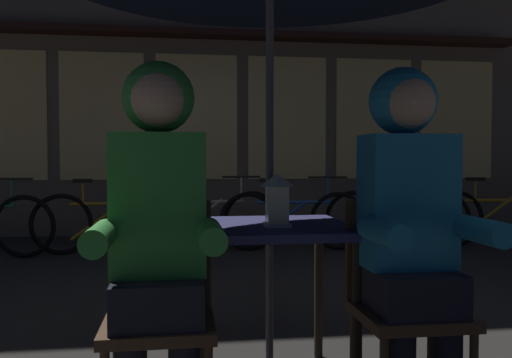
{
  "coord_description": "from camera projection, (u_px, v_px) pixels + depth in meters",
  "views": [
    {
      "loc": [
        -0.4,
        -2.43,
        1.04
      ],
      "look_at": [
        0.0,
        0.45,
        0.93
      ],
      "focal_mm": 38.37,
      "sensor_mm": 36.0,
      "label": 1
    }
  ],
  "objects": [
    {
      "name": "shopfront_building",
      "position": [
        196.0,
        13.0,
        7.7
      ],
      "size": [
        10.0,
        0.93,
        6.2
      ],
      "color": "#6B5B4C",
      "rests_on": "ground_plane"
    },
    {
      "name": "chair_right",
      "position": [
        403.0,
        295.0,
        2.19
      ],
      "size": [
        0.4,
        0.4,
        0.87
      ],
      "color": "#513823",
      "rests_on": "ground_plane"
    },
    {
      "name": "person_right_hooded",
      "position": [
        410.0,
        208.0,
        2.12
      ],
      "size": [
        0.45,
        0.56,
        1.4
      ],
      "color": "black",
      "rests_on": "ground_plane"
    },
    {
      "name": "cafe_table",
      "position": [
        270.0,
        246.0,
        2.48
      ],
      "size": [
        0.72,
        0.72,
        0.74
      ],
      "color": "navy",
      "rests_on": "ground_plane"
    },
    {
      "name": "bicycle_second",
      "position": [
        110.0,
        221.0,
        5.99
      ],
      "size": [
        1.67,
        0.25,
        0.84
      ],
      "color": "black",
      "rests_on": "ground_plane"
    },
    {
      "name": "bicycle_fifth",
      "position": [
        397.0,
        218.0,
        6.37
      ],
      "size": [
        1.65,
        0.4,
        0.84
      ],
      "color": "black",
      "rests_on": "ground_plane"
    },
    {
      "name": "chair_left",
      "position": [
        160.0,
        304.0,
        2.05
      ],
      "size": [
        0.4,
        0.4,
        0.87
      ],
      "color": "#513823",
      "rests_on": "ground_plane"
    },
    {
      "name": "lantern",
      "position": [
        277.0,
        199.0,
        2.38
      ],
      "size": [
        0.11,
        0.11,
        0.23
      ],
      "color": "white",
      "rests_on": "cafe_table"
    },
    {
      "name": "bicycle_furthest",
      "position": [
        498.0,
        217.0,
        6.44
      ],
      "size": [
        1.68,
        0.13,
        0.84
      ],
      "color": "black",
      "rests_on": "ground_plane"
    },
    {
      "name": "bicycle_third",
      "position": [
        207.0,
        219.0,
        6.21
      ],
      "size": [
        1.68,
        0.18,
        0.84
      ],
      "color": "black",
      "rests_on": "ground_plane"
    },
    {
      "name": "person_left_hooded",
      "position": [
        158.0,
        211.0,
        1.98
      ],
      "size": [
        0.45,
        0.56,
        1.4
      ],
      "color": "black",
      "rests_on": "ground_plane"
    },
    {
      "name": "bicycle_fourth",
      "position": [
        293.0,
        220.0,
        6.15
      ],
      "size": [
        1.68,
        0.18,
        0.84
      ],
      "color": "black",
      "rests_on": "ground_plane"
    }
  ]
}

